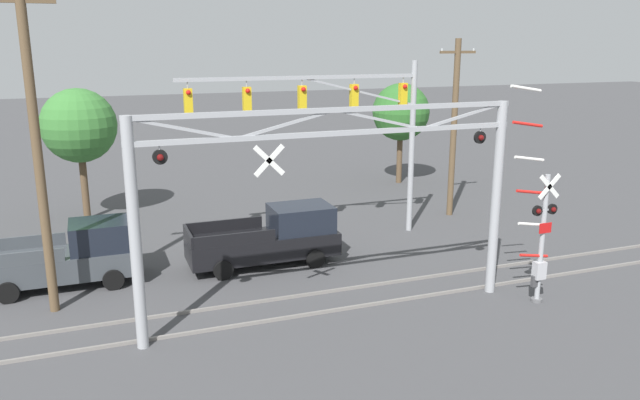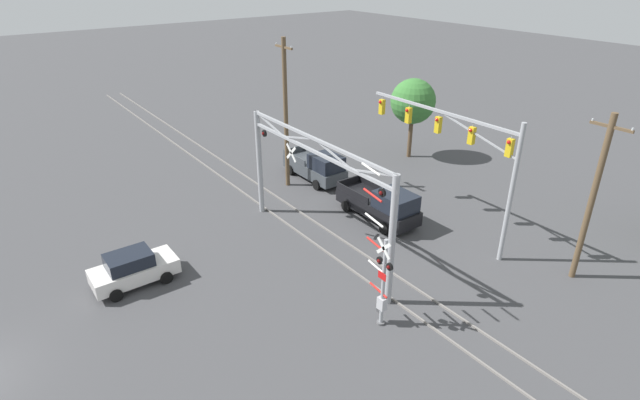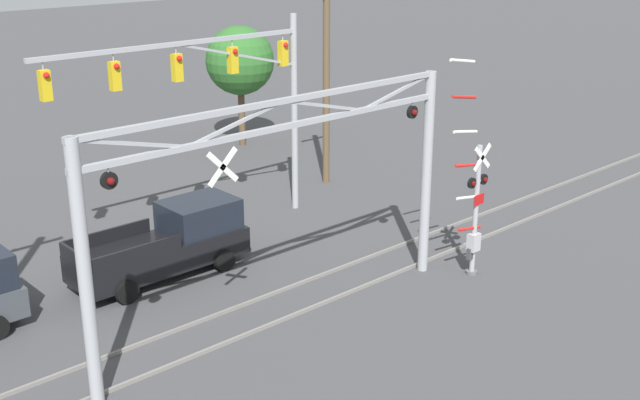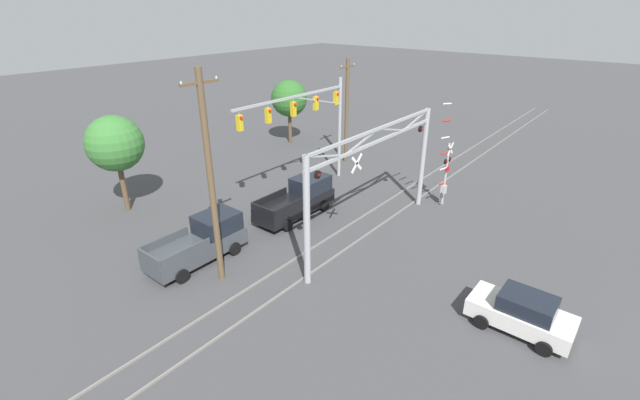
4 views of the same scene
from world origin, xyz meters
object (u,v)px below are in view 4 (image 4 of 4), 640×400
Objects in this scene: sedan_waiting at (522,313)px; utility_pole_right at (347,110)px; traffic_signal_span at (315,115)px; pickup_truck_lead at (299,199)px; pickup_truck_following at (202,241)px; background_tree_beyond_span at (289,99)px; utility_pole_left at (211,181)px; crossing_gantry at (376,170)px; crossing_signal_mast at (445,173)px; background_tree_far_left_verge at (115,144)px.

sedan_waiting is 21.23m from utility_pole_right.
traffic_signal_span reaches higher than pickup_truck_lead.
pickup_truck_following is 0.89× the size of background_tree_beyond_span.
utility_pole_right is 1.42× the size of background_tree_beyond_span.
pickup_truck_lead is at bearing 80.67° from sedan_waiting.
pickup_truck_lead is at bearing -135.26° from background_tree_beyond_span.
sedan_waiting is at bearing -66.57° from utility_pole_left.
pickup_truck_lead is (-3.93, -1.98, -4.11)m from traffic_signal_span.
crossing_gantry is 2.23× the size of pickup_truck_following.
traffic_signal_span is 2.55× the size of sedan_waiting.
utility_pole_left reaches higher than pickup_truck_following.
crossing_gantry is 1.67× the size of crossing_signal_mast.
sedan_waiting is 23.07m from background_tree_far_left_verge.
pickup_truck_following is (-13.58, 6.68, -1.23)m from crossing_signal_mast.
traffic_signal_span is at bearing -33.32° from background_tree_far_left_verge.
crossing_signal_mast is at bearing -49.00° from background_tree_far_left_verge.
background_tree_far_left_verge is at bearing 84.28° from utility_pole_left.
crossing_gantry is at bearing -36.80° from pickup_truck_following.
utility_pole_left reaches higher than crossing_gantry.
crossing_signal_mast is 11.68m from sedan_waiting.
background_tree_beyond_span reaches higher than sedan_waiting.
background_tree_beyond_span is (4.04, 16.91, 1.84)m from crossing_signal_mast.
utility_pole_left is 17.96m from utility_pole_right.
utility_pole_left reaches higher than utility_pole_right.
utility_pole_right reaches higher than pickup_truck_following.
sedan_waiting is 0.40× the size of utility_pole_left.
pickup_truck_lead is 0.67× the size of utility_pole_right.
background_tree_far_left_verge is (-17.12, -1.86, 0.24)m from background_tree_beyond_span.
background_tree_beyond_span is 0.95× the size of background_tree_far_left_verge.
utility_pole_left reaches higher than background_tree_far_left_verge.
traffic_signal_span is 6.02m from pickup_truck_lead.
sedan_waiting is at bearing -71.71° from pickup_truck_following.
sedan_waiting is 0.65× the size of background_tree_far_left_verge.
utility_pole_left is at bearing -95.72° from background_tree_far_left_verge.
crossing_gantry is 1.89× the size of background_tree_far_left_verge.
background_tree_far_left_verge is (-6.78, 13.82, 0.36)m from crossing_gantry.
traffic_signal_span reaches higher than crossing_signal_mast.
traffic_signal_span is at bearing 108.49° from crossing_signal_mast.
pickup_truck_lead is at bearing 12.69° from utility_pole_left.
traffic_signal_span is 11.68m from pickup_truck_following.
background_tree_beyond_span reaches higher than pickup_truck_lead.
traffic_signal_span is (3.54, 7.03, 1.16)m from crossing_gantry.
sedan_waiting is (-2.25, -13.66, -0.20)m from pickup_truck_lead.
sedan_waiting is (-6.17, -15.64, -4.31)m from traffic_signal_span.
pickup_truck_following is 4.51m from utility_pole_left.
utility_pole_right reaches higher than traffic_signal_span.
background_tree_far_left_verge is at bearing 86.60° from pickup_truck_following.
utility_pole_right is at bearing 55.15° from sedan_waiting.
utility_pole_left is at bearing 113.43° from sedan_waiting.
background_tree_beyond_span reaches higher than pickup_truck_following.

